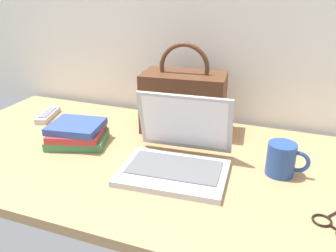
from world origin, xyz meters
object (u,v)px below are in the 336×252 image
Objects in this scene: coffee_mug at (282,159)px; book_stack at (77,133)px; remote_control_near at (48,115)px; eyeglasses at (335,227)px; laptop at (177,154)px; handbag at (184,101)px.

coffee_mug is 0.53× the size of book_stack.
remote_control_near is 1.21× the size of eyeglasses.
coffee_mug reaches higher than book_stack.
eyeglasses is at bearing -17.19° from laptop.
remote_control_near is at bearing 147.63° from book_stack.
book_stack is (0.25, -0.16, 0.03)m from remote_control_near.
laptop is at bearing -5.80° from book_stack.
laptop is 2.66× the size of coffee_mug.
eyeglasses is 0.66m from handbag.
laptop is 0.99× the size of handbag.
coffee_mug is 0.37× the size of handbag.
laptop is 0.67m from remote_control_near.
coffee_mug is at bearing 13.70° from laptop.
coffee_mug is 0.94m from remote_control_near.
remote_control_near is at bearing 162.67° from eyeglasses.
coffee_mug is 0.73× the size of remote_control_near.
eyeglasses is (0.43, -0.13, -0.04)m from laptop.
coffee_mug is at bearing 123.46° from eyeglasses.
laptop is at bearing 162.81° from eyeglasses.
book_stack is at bearing 168.03° from eyeglasses.
remote_control_near reaches higher than eyeglasses.
remote_control_near is 0.58m from handbag.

